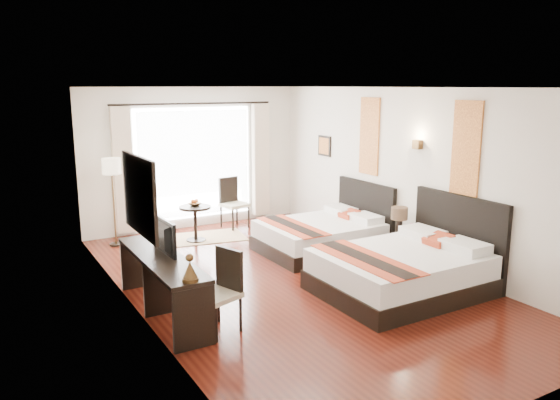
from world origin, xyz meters
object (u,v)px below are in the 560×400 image
side_table (195,224)px  bed_far (324,234)px  television (158,236)px  vase (411,232)px  nightstand (403,250)px  floor_lamp (112,172)px  desk_chair (219,307)px  console_desk (162,285)px  fruit_bowl (195,204)px  bed_near (405,269)px  window_chair (234,213)px  table_lamp (399,215)px

side_table → bed_far: bearing=-44.6°
television → vase: bearing=-96.5°
nightstand → floor_lamp: 5.17m
desk_chair → floor_lamp: bearing=-105.9°
vase → console_desk: (-3.98, 0.20, -0.19)m
television → fruit_bowl: size_ratio=3.54×
desk_chair → bed_near: bearing=158.7°
console_desk → floor_lamp: size_ratio=1.39×
vase → window_chair: bearing=110.5°
fruit_bowl → floor_lamp: bearing=161.9°
nightstand → side_table: side_table is taller
vase → floor_lamp: size_ratio=0.09×
bed_far → console_desk: 3.49m
nightstand → television: (-3.97, 0.18, 0.74)m
vase → desk_chair: desk_chair is taller
table_lamp → window_chair: 3.64m
nightstand → fruit_bowl: 3.82m
desk_chair → vase: bearing=171.3°
bed_far → window_chair: (-0.66, 2.23, 0.01)m
vase → television: 3.99m
console_desk → bed_far: bearing=20.0°
bed_near → side_table: bearing=112.6°
nightstand → vase: (-0.01, -0.18, 0.34)m
side_table → fruit_bowl: 0.36m
console_desk → television: 0.62m
side_table → fruit_bowl: fruit_bowl is taller
bed_near → fruit_bowl: bearing=112.2°
nightstand → console_desk: bearing=179.6°
bed_far → nightstand: 1.41m
floor_lamp → desk_chair: bearing=-87.6°
bed_near → floor_lamp: (-2.94, 4.31, 1.01)m
side_table → fruit_bowl: (0.01, 0.03, 0.36)m
bed_near → window_chair: size_ratio=2.22×
television → desk_chair: bearing=-159.5°
fruit_bowl → vase: bearing=-52.5°
nightstand → fruit_bowl: fruit_bowl is taller
nightstand → side_table: 3.78m
nightstand → console_desk: 3.99m
fruit_bowl → window_chair: (1.03, 0.51, -0.38)m
bed_far → fruit_bowl: bearing=134.6°
bed_near → side_table: size_ratio=3.40×
vase → desk_chair: 3.63m
bed_near → nightstand: 1.24m
bed_near → table_lamp: bearing=52.3°
vase → console_desk: size_ratio=0.06×
bed_far → side_table: 2.40m
table_lamp → television: 3.94m
bed_far → bed_near: bearing=-93.0°
nightstand → floor_lamp: bearing=138.0°
vase → desk_chair: bearing=-170.4°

